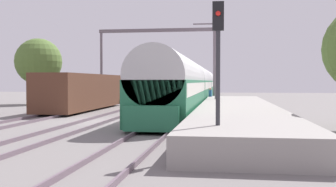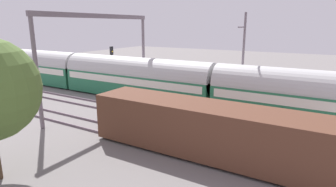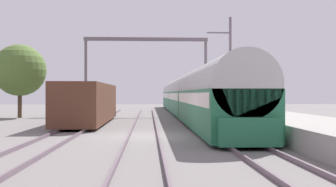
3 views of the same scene
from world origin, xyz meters
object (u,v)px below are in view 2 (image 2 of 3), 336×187
at_px(catenary_gantry, 100,42).
at_px(railway_signal_far, 112,62).
at_px(freight_car, 203,129).
at_px(person_crossing, 188,89).
at_px(passenger_train, 136,78).

bearing_deg(catenary_gantry, railway_signal_far, 35.13).
relative_size(freight_car, catenary_gantry, 1.04).
distance_m(freight_car, person_crossing, 11.58).
relative_size(person_crossing, catenary_gantry, 0.14).
xyz_separation_m(freight_car, catenary_gantry, (4.07, 11.16, 4.16)).
distance_m(person_crossing, railway_signal_far, 9.63).
relative_size(railway_signal_far, catenary_gantry, 0.37).
height_order(person_crossing, catenary_gantry, catenary_gantry).
relative_size(passenger_train, railway_signal_far, 10.48).
bearing_deg(catenary_gantry, person_crossing, -41.66).
bearing_deg(catenary_gantry, freight_car, -110.02).
bearing_deg(freight_car, railway_signal_far, 56.82).
distance_m(passenger_train, catenary_gantry, 5.49).
xyz_separation_m(passenger_train, freight_car, (-8.14, -10.68, -0.50)).
bearing_deg(railway_signal_far, freight_car, -123.18).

